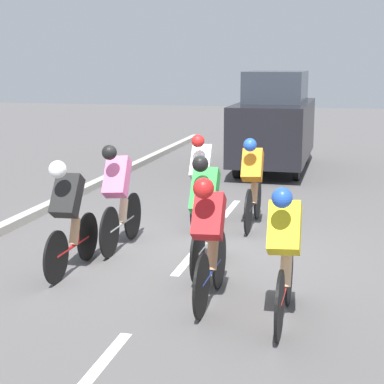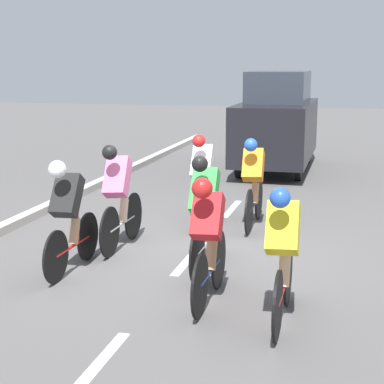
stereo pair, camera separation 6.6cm
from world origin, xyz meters
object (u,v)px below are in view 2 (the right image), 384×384
object	(u,v)px
cyclist_green	(205,212)
cyclist_black	(68,213)
cyclist_red	(208,237)
cyclist_yellow	(283,253)
cyclist_white	(203,178)
cyclist_orange	(253,181)
cyclist_pink	(119,195)
support_car	(277,122)

from	to	relation	value
cyclist_green	cyclist_black	xyz separation A→B (m)	(1.66, 0.48, -0.01)
cyclist_red	cyclist_yellow	xyz separation A→B (m)	(-0.86, 0.34, -0.01)
cyclist_white	cyclist_yellow	size ratio (longest dim) A/B	1.02
cyclist_white	cyclist_orange	size ratio (longest dim) A/B	0.98
cyclist_pink	cyclist_red	distance (m)	2.49
cyclist_orange	cyclist_black	size ratio (longest dim) A/B	1.07
cyclist_black	cyclist_pink	bearing A→B (deg)	-101.38
cyclist_yellow	cyclist_black	world-z (taller)	cyclist_black
cyclist_white	support_car	distance (m)	5.89
cyclist_pink	support_car	size ratio (longest dim) A/B	0.39
cyclist_white	cyclist_yellow	world-z (taller)	cyclist_white
cyclist_white	cyclist_yellow	distance (m)	4.15
cyclist_white	cyclist_green	bearing A→B (deg)	104.00
cyclist_orange	cyclist_black	world-z (taller)	cyclist_black
cyclist_red	support_car	bearing A→B (deg)	-87.68
cyclist_pink	cyclist_red	world-z (taller)	cyclist_pink
cyclist_black	support_car	bearing A→B (deg)	-100.33
cyclist_green	support_car	xyz separation A→B (m)	(0.08, -8.17, 0.40)
cyclist_green	cyclist_orange	bearing A→B (deg)	-95.90
cyclist_green	cyclist_yellow	bearing A→B (deg)	128.34
cyclist_pink	cyclist_black	distance (m)	1.19
cyclist_yellow	cyclist_orange	bearing A→B (deg)	-76.76
cyclist_pink	support_car	bearing A→B (deg)	-100.17
cyclist_red	support_car	distance (m)	9.30
cyclist_red	cyclist_green	bearing A→B (deg)	-75.24
cyclist_pink	cyclist_white	distance (m)	1.84
cyclist_green	cyclist_orange	xyz separation A→B (m)	(-0.25, -2.38, -0.03)
cyclist_green	cyclist_white	distance (m)	2.39
cyclist_red	cyclist_yellow	bearing A→B (deg)	158.24
cyclist_white	cyclist_red	distance (m)	3.54
cyclist_green	cyclist_yellow	xyz separation A→B (m)	(-1.15, 1.45, -0.03)
cyclist_red	support_car	world-z (taller)	support_car
cyclist_white	support_car	world-z (taller)	support_car
cyclist_orange	cyclist_yellow	size ratio (longest dim) A/B	1.04
cyclist_pink	cyclist_yellow	size ratio (longest dim) A/B	1.01
cyclist_green	support_car	world-z (taller)	support_car
cyclist_yellow	cyclist_black	size ratio (longest dim) A/B	1.03
cyclist_orange	support_car	xyz separation A→B (m)	(0.33, -5.79, 0.43)
cyclist_orange	support_car	bearing A→B (deg)	-86.74
cyclist_pink	cyclist_black	size ratio (longest dim) A/B	1.04
cyclist_orange	cyclist_black	distance (m)	3.43
cyclist_white	cyclist_black	world-z (taller)	cyclist_white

